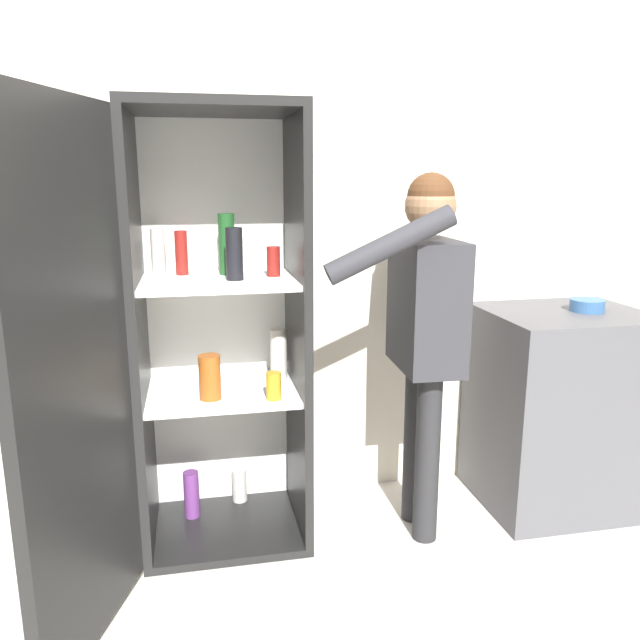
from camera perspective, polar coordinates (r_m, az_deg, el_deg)
name	(u,v)px	position (r m, az deg, el deg)	size (l,w,h in m)	color
ground_plane	(298,623)	(2.45, -2.03, -25.98)	(12.00, 12.00, 0.00)	beige
wall_back	(261,236)	(2.89, -5.44, 7.64)	(7.00, 0.06, 2.55)	beige
refrigerator	(191,342)	(2.52, -11.70, -1.94)	(0.94, 1.20, 1.82)	black
person	(424,313)	(2.62, 9.52, 0.64)	(0.61, 0.54, 1.56)	#262628
counter	(559,408)	(3.19, 21.02, -7.53)	(0.72, 0.61, 0.94)	#4C4C51
bowl	(587,305)	(3.10, 23.23, 1.24)	(0.15, 0.15, 0.06)	#335B8E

